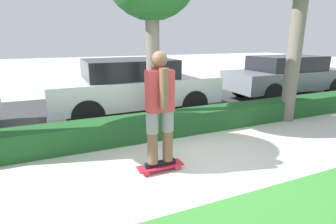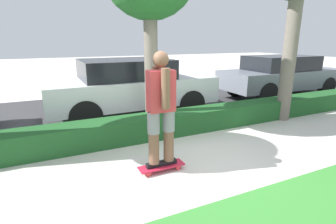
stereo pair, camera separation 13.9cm
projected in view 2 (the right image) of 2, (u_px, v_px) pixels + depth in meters
The scene contains 7 objects.
ground_plane at pixel (196, 166), 4.45m from camera, with size 60.00×60.00×0.00m, color beige.
street_asphalt at pixel (125, 109), 8.11m from camera, with size 18.52×5.00×0.01m.
hedge_row at pixel (158, 125), 5.78m from camera, with size 18.52×0.60×0.50m.
skateboard at pixel (161, 166), 4.27m from camera, with size 0.76×0.24×0.10m.
skater_person at pixel (161, 108), 4.01m from camera, with size 0.52×0.47×1.82m.
parked_car_middle at pixel (130, 86), 7.22m from camera, with size 4.49×2.07×1.56m.
parked_car_rear at pixel (282, 75), 9.60m from camera, with size 4.74×1.78×1.51m.
Camera 2 is at (-2.15, -3.45, 2.08)m, focal length 28.00 mm.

